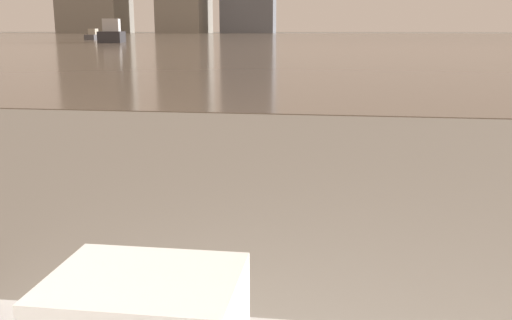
% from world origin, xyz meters
% --- Properties ---
extents(harbor_water, '(180.00, 110.00, 0.01)m').
position_xyz_m(harbor_water, '(0.00, 62.00, 0.01)').
color(harbor_water, gray).
rests_on(harbor_water, ground_plane).
extents(harbor_boat_1, '(2.66, 4.70, 1.67)m').
position_xyz_m(harbor_boat_1, '(-16.07, 40.36, 0.60)').
color(harbor_boat_1, '#2D2D33').
rests_on(harbor_boat_1, harbor_water).
extents(harbor_boat_2, '(1.15, 2.64, 0.96)m').
position_xyz_m(harbor_boat_2, '(-21.48, 49.45, 0.35)').
color(harbor_boat_2, '#4C4C51').
rests_on(harbor_boat_2, harbor_water).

